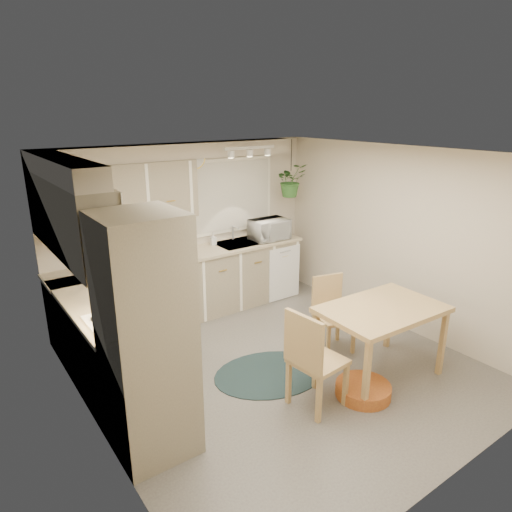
# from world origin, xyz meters

# --- Properties ---
(floor) EXTENTS (4.20, 4.20, 0.00)m
(floor) POSITION_xyz_m (0.00, 0.00, 0.00)
(floor) COLOR slate
(floor) RESTS_ON ground
(ceiling) EXTENTS (4.20, 4.20, 0.00)m
(ceiling) POSITION_xyz_m (0.00, 0.00, 2.40)
(ceiling) COLOR white
(ceiling) RESTS_ON wall_back
(wall_back) EXTENTS (4.00, 0.04, 2.40)m
(wall_back) POSITION_xyz_m (0.00, 2.10, 1.20)
(wall_back) COLOR beige
(wall_back) RESTS_ON floor
(wall_front) EXTENTS (4.00, 0.04, 2.40)m
(wall_front) POSITION_xyz_m (0.00, -2.10, 1.20)
(wall_front) COLOR beige
(wall_front) RESTS_ON floor
(wall_left) EXTENTS (0.04, 4.20, 2.40)m
(wall_left) POSITION_xyz_m (-2.00, 0.00, 1.20)
(wall_left) COLOR beige
(wall_left) RESTS_ON floor
(wall_right) EXTENTS (0.04, 4.20, 2.40)m
(wall_right) POSITION_xyz_m (2.00, 0.00, 1.20)
(wall_right) COLOR beige
(wall_right) RESTS_ON floor
(base_cab_left) EXTENTS (0.60, 1.85, 0.90)m
(base_cab_left) POSITION_xyz_m (-1.70, 0.88, 0.45)
(base_cab_left) COLOR tan
(base_cab_left) RESTS_ON floor
(base_cab_back) EXTENTS (3.60, 0.60, 0.90)m
(base_cab_back) POSITION_xyz_m (-0.20, 1.80, 0.45)
(base_cab_back) COLOR tan
(base_cab_back) RESTS_ON floor
(counter_left) EXTENTS (0.64, 1.89, 0.04)m
(counter_left) POSITION_xyz_m (-1.69, 0.88, 0.92)
(counter_left) COLOR beige
(counter_left) RESTS_ON base_cab_left
(counter_back) EXTENTS (3.64, 0.64, 0.04)m
(counter_back) POSITION_xyz_m (-0.20, 1.79, 0.92)
(counter_back) COLOR beige
(counter_back) RESTS_ON base_cab_back
(oven_stack) EXTENTS (0.65, 0.65, 2.10)m
(oven_stack) POSITION_xyz_m (-1.68, -0.38, 1.05)
(oven_stack) COLOR tan
(oven_stack) RESTS_ON floor
(wall_oven_face) EXTENTS (0.02, 0.56, 0.58)m
(wall_oven_face) POSITION_xyz_m (-1.35, -0.38, 1.05)
(wall_oven_face) COLOR white
(wall_oven_face) RESTS_ON oven_stack
(upper_cab_left) EXTENTS (0.35, 2.00, 0.75)m
(upper_cab_left) POSITION_xyz_m (-1.82, 1.00, 1.83)
(upper_cab_left) COLOR tan
(upper_cab_left) RESTS_ON wall_left
(upper_cab_back) EXTENTS (2.00, 0.35, 0.75)m
(upper_cab_back) POSITION_xyz_m (-1.00, 1.93, 1.83)
(upper_cab_back) COLOR tan
(upper_cab_back) RESTS_ON wall_back
(soffit_left) EXTENTS (0.30, 2.00, 0.20)m
(soffit_left) POSITION_xyz_m (-1.85, 1.00, 2.30)
(soffit_left) COLOR beige
(soffit_left) RESTS_ON wall_left
(soffit_back) EXTENTS (3.60, 0.30, 0.20)m
(soffit_back) POSITION_xyz_m (-0.20, 1.95, 2.30)
(soffit_back) COLOR beige
(soffit_back) RESTS_ON wall_back
(cooktop) EXTENTS (0.52, 0.58, 0.02)m
(cooktop) POSITION_xyz_m (-1.68, 0.30, 0.94)
(cooktop) COLOR white
(cooktop) RESTS_ON counter_left
(range_hood) EXTENTS (0.40, 0.60, 0.14)m
(range_hood) POSITION_xyz_m (-1.70, 0.30, 1.40)
(range_hood) COLOR white
(range_hood) RESTS_ON upper_cab_left
(window_blinds) EXTENTS (1.40, 0.02, 1.00)m
(window_blinds) POSITION_xyz_m (0.70, 2.07, 1.60)
(window_blinds) COLOR silver
(window_blinds) RESTS_ON wall_back
(window_frame) EXTENTS (1.50, 0.02, 1.10)m
(window_frame) POSITION_xyz_m (0.70, 2.08, 1.60)
(window_frame) COLOR white
(window_frame) RESTS_ON wall_back
(sink) EXTENTS (0.70, 0.48, 0.10)m
(sink) POSITION_xyz_m (0.70, 1.80, 0.90)
(sink) COLOR #B4B6BC
(sink) RESTS_ON counter_back
(dishwasher_front) EXTENTS (0.58, 0.02, 0.83)m
(dishwasher_front) POSITION_xyz_m (1.30, 1.49, 0.42)
(dishwasher_front) COLOR white
(dishwasher_front) RESTS_ON base_cab_back
(track_light_bar) EXTENTS (0.80, 0.04, 0.04)m
(track_light_bar) POSITION_xyz_m (0.70, 1.55, 2.33)
(track_light_bar) COLOR white
(track_light_bar) RESTS_ON ceiling
(wall_clock) EXTENTS (0.30, 0.03, 0.30)m
(wall_clock) POSITION_xyz_m (0.15, 2.07, 2.18)
(wall_clock) COLOR #E2C44F
(wall_clock) RESTS_ON wall_back
(dining_table) EXTENTS (1.33, 0.91, 0.82)m
(dining_table) POSITION_xyz_m (0.80, -0.76, 0.41)
(dining_table) COLOR tan
(dining_table) RESTS_ON floor
(chair_left) EXTENTS (0.53, 0.53, 1.04)m
(chair_left) POSITION_xyz_m (-0.11, -0.76, 0.52)
(chair_left) COLOR tan
(chair_left) RESTS_ON floor
(chair_back) EXTENTS (0.51, 0.51, 0.91)m
(chair_back) POSITION_xyz_m (0.81, -0.07, 0.45)
(chair_back) COLOR tan
(chair_back) RESTS_ON floor
(braided_rug) EXTENTS (1.47, 1.26, 0.01)m
(braided_rug) POSITION_xyz_m (-0.17, -0.06, 0.01)
(braided_rug) COLOR black
(braided_rug) RESTS_ON floor
(pet_bed) EXTENTS (0.70, 0.70, 0.13)m
(pet_bed) POSITION_xyz_m (0.37, -0.94, 0.07)
(pet_bed) COLOR #C06E26
(pet_bed) RESTS_ON floor
(microwave) EXTENTS (0.56, 0.31, 0.38)m
(microwave) POSITION_xyz_m (1.16, 1.70, 1.13)
(microwave) COLOR white
(microwave) RESTS_ON counter_back
(soap_bottle) EXTENTS (0.10, 0.19, 0.08)m
(soap_bottle) POSITION_xyz_m (0.33, 1.95, 0.98)
(soap_bottle) COLOR white
(soap_bottle) RESTS_ON counter_back
(hanging_plant) EXTENTS (0.54, 0.58, 0.39)m
(hanging_plant) POSITION_xyz_m (1.56, 1.70, 1.74)
(hanging_plant) COLOR #2E5D25
(hanging_plant) RESTS_ON ceiling
(coffee_maker) EXTENTS (0.18, 0.21, 0.28)m
(coffee_maker) POSITION_xyz_m (-1.11, 1.80, 1.08)
(coffee_maker) COLOR black
(coffee_maker) RESTS_ON counter_back
(toaster) EXTENTS (0.27, 0.16, 0.16)m
(toaster) POSITION_xyz_m (-0.80, 1.82, 1.02)
(toaster) COLOR #B4B6BC
(toaster) RESTS_ON counter_back
(knife_block) EXTENTS (0.12, 0.12, 0.22)m
(knife_block) POSITION_xyz_m (-0.46, 1.85, 1.05)
(knife_block) COLOR tan
(knife_block) RESTS_ON counter_back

